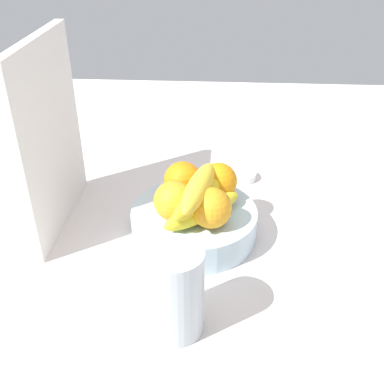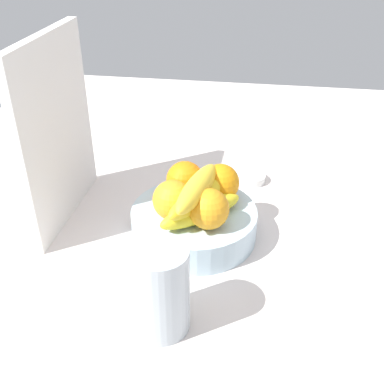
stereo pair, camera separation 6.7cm
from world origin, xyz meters
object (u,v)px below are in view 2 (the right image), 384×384
Objects in this scene: banana_bunch at (199,199)px; cutting_board at (56,132)px; thermos_tumbler at (160,290)px; orange_back_left at (220,183)px; orange_front_left at (185,180)px; orange_center at (209,209)px; jar_lid at (251,178)px; fruit_bowl at (192,223)px; orange_front_right at (173,200)px.

banana_bunch is 29.89cm from cutting_board.
banana_bunch is 1.24× the size of thermos_tumbler.
cutting_board is (-0.61, 31.15, 8.56)cm from orange_back_left.
orange_front_left is at bearing -87.34° from cutting_board.
orange_back_left is at bearing -11.85° from thermos_tumbler.
banana_bunch is (-6.98, -3.75, 0.57)cm from orange_front_left.
banana_bunch is 0.50× the size of cutting_board.
orange_center is at bearing -148.08° from orange_front_left.
orange_center is at bearing 166.35° from jar_lid.
orange_back_left is (-0.03, -6.81, 0.00)cm from orange_front_left.
orange_front_left and orange_back_left have the same top height.
fruit_bowl is 7.69cm from orange_front_right.
thermos_tumbler is at bearing 168.15° from orange_back_left.
orange_center is at bearing -104.69° from cutting_board.
banana_bunch is (0.32, -4.76, 0.57)cm from orange_front_right.
fruit_bowl is 3.25× the size of orange_back_left.
orange_back_left reaches higher than fruit_bowl.
orange_front_right is at bearing 93.84° from banana_bunch.
orange_front_right reaches higher than jar_lid.
thermos_tumbler is (-20.29, -2.04, -2.25)cm from orange_front_right.
orange_back_left is (9.15, -1.10, 0.00)cm from orange_center.
thermos_tumbler is 2.15× the size of jar_lid.
thermos_tumbler is at bearing 177.34° from fruit_bowl.
cutting_board is at bearing 43.27° from thermos_tumbler.
orange_front_right is 20.51cm from thermos_tumbler.
cutting_board is at bearing 91.50° from orange_front_left.
orange_center is 0.41× the size of banana_bunch.
orange_center is (-1.87, -6.73, 0.00)cm from orange_front_right.
cutting_board is at bearing 81.26° from fruit_bowl.
fruit_bowl reaches higher than jar_lid.
cutting_board is at bearing 74.15° from orange_center.
orange_center is 32.39cm from cutting_board.
orange_back_left reaches higher than jar_lid.
orange_front_right is at bearing -104.78° from cutting_board.
fruit_bowl is at bearing 36.01° from banana_bunch.
orange_front_left is at bearing 23.97° from fruit_bowl.
orange_front_left is 27.70cm from thermos_tumbler.
orange_back_left is at bearing -90.21° from orange_front_left.
cutting_board is 2.50× the size of thermos_tumbler.
orange_front_right is 0.51× the size of thermos_tumbler.
thermos_tumbler is at bearing -135.58° from cutting_board.
orange_center is at bearing 173.15° from orange_back_left.
orange_front_right is 10.68cm from orange_back_left.
orange_front_right is at bearing 74.47° from orange_center.
orange_center is (-9.17, -5.71, 0.00)cm from orange_front_left.
orange_front_right is at bearing 172.11° from orange_front_left.
orange_center is at bearing -105.53° from orange_front_right.
banana_bunch reaches higher than orange_front_left.
jar_lid is at bearing -24.37° from fruit_bowl.
orange_front_left is (4.70, 2.09, 6.54)cm from fruit_bowl.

